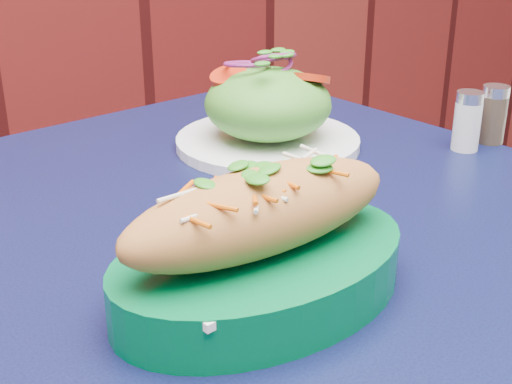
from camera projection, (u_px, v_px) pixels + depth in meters
cafe_table at (232, 330)px, 0.64m from camera, size 0.88×0.88×0.75m
banh_mi_basket at (261, 245)px, 0.51m from camera, size 0.24×0.16×0.11m
salad_plate at (268, 111)px, 0.81m from camera, size 0.21×0.21×0.11m
salt_shaker at (467, 121)px, 0.81m from camera, size 0.03×0.03×0.07m
pepper_shaker at (493, 114)px, 0.83m from camera, size 0.03×0.03×0.07m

